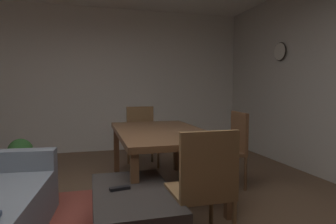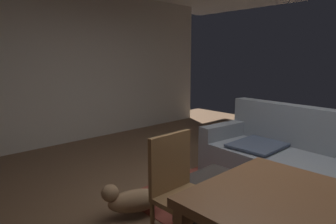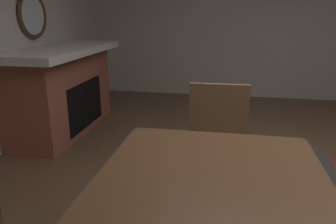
% 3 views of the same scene
% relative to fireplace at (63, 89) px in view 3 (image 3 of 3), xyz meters
% --- Properties ---
extents(wall_left, '(0.12, 6.42, 2.76)m').
position_rel_fireplace_xyz_m(wall_left, '(-2.22, 2.63, 0.85)').
color(wall_left, beige).
rests_on(wall_left, ground).
extents(fireplace, '(1.87, 0.76, 1.04)m').
position_rel_fireplace_xyz_m(fireplace, '(0.00, 0.00, 0.00)').
color(fireplace, '#9E5642').
rests_on(fireplace, ground).
extents(round_wall_mirror, '(0.54, 0.05, 0.54)m').
position_rel_fireplace_xyz_m(round_wall_mirror, '(0.00, -0.29, 0.87)').
color(round_wall_mirror, '#4C331E').
extents(ottoman_coffee_table, '(1.07, 0.62, 0.43)m').
position_rel_fireplace_xyz_m(ottoman_coffee_table, '(1.59, 2.41, -0.32)').
color(ottoman_coffee_table, '#2D2826').
rests_on(ottoman_coffee_table, ground).
extents(tv_remote, '(0.08, 0.17, 0.02)m').
position_rel_fireplace_xyz_m(tv_remote, '(1.62, 2.50, -0.09)').
color(tv_remote, black).
rests_on(tv_remote, ottoman_coffee_table).
extents(dining_chair_west, '(0.45, 0.45, 0.93)m').
position_rel_fireplace_xyz_m(dining_chair_west, '(1.32, 1.92, -0.00)').
color(dining_chair_west, brown).
rests_on(dining_chair_west, ground).
extents(small_dog, '(0.42, 0.60, 0.31)m').
position_rel_fireplace_xyz_m(small_dog, '(0.71, 1.89, -0.35)').
color(small_dog, '#8C6B4C').
rests_on(small_dog, ground).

